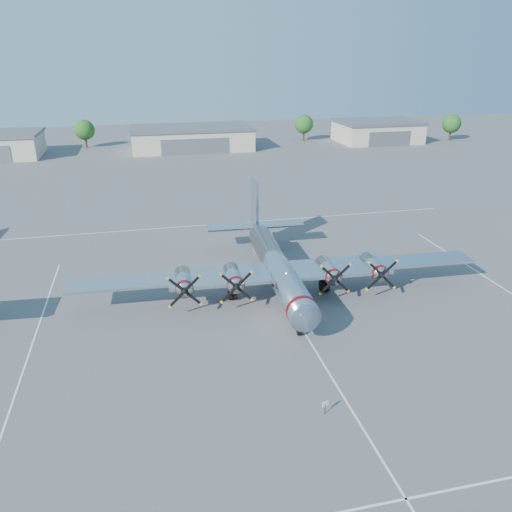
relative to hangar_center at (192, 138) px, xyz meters
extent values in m
plane|color=#555558|center=(0.00, -81.96, -2.71)|extent=(260.00, 260.00, 0.00)
cube|color=silver|center=(-22.00, -86.96, -2.71)|extent=(0.15, 40.00, 0.01)
cube|color=silver|center=(0.00, -86.96, -2.71)|extent=(0.15, 40.00, 0.01)
cube|color=silver|center=(0.00, -103.96, -2.71)|extent=(60.00, 0.15, 0.01)
cube|color=silver|center=(0.00, -56.96, -2.71)|extent=(60.00, 0.15, 0.01)
cube|color=#BEB397|center=(0.00, 0.04, -0.31)|extent=(28.00, 14.00, 4.80)
cube|color=slate|center=(0.00, 0.04, 2.39)|extent=(28.60, 14.60, 0.60)
cube|color=slate|center=(0.00, -7.01, -0.91)|extent=(15.40, 0.20, 3.60)
cube|color=#BEB397|center=(48.00, 0.04, -0.31)|extent=(20.00, 14.00, 4.80)
cube|color=slate|center=(48.00, 0.04, 2.39)|extent=(20.60, 14.60, 0.60)
cube|color=slate|center=(48.00, -7.01, -0.91)|extent=(11.00, 0.20, 3.60)
cylinder|color=#382619|center=(-25.00, 8.04, -1.31)|extent=(0.50, 0.50, 2.80)
sphere|color=#174C15|center=(-25.00, 8.04, 1.53)|extent=(4.80, 4.80, 4.80)
cylinder|color=#382619|center=(30.00, 6.04, -1.31)|extent=(0.50, 0.50, 2.80)
sphere|color=#174C15|center=(30.00, 6.04, 1.53)|extent=(4.80, 4.80, 4.80)
cylinder|color=#382619|center=(68.00, -1.96, -1.31)|extent=(0.50, 0.50, 2.80)
sphere|color=#174C15|center=(68.00, -1.96, 1.53)|extent=(4.80, 4.80, 4.80)
cylinder|color=black|center=(-1.86, -96.68, -2.33)|extent=(0.06, 0.06, 0.76)
cube|color=white|center=(-1.86, -96.68, -1.91)|extent=(0.50, 0.22, 0.38)
camera|label=1|loc=(-12.10, -121.16, 19.24)|focal=35.00mm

